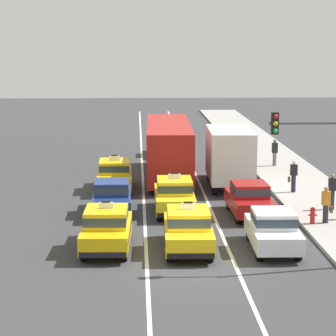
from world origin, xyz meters
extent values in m
plane|color=#353538|center=(0.00, 0.00, 0.00)|extent=(160.00, 160.00, 0.00)
cube|color=silver|center=(-1.60, 20.00, 0.00)|extent=(0.14, 80.00, 0.01)
cube|color=silver|center=(1.60, 20.00, 0.00)|extent=(0.14, 80.00, 0.01)
cube|color=#9E9993|center=(7.20, 15.00, 0.07)|extent=(4.00, 90.00, 0.15)
cylinder|color=black|center=(-3.81, 4.08, 0.32)|extent=(0.26, 0.65, 0.64)
cylinder|color=black|center=(-2.34, 4.04, 0.32)|extent=(0.26, 0.65, 0.64)
cylinder|color=black|center=(-3.91, 1.03, 0.32)|extent=(0.26, 0.65, 0.64)
cylinder|color=black|center=(-2.43, 0.98, 0.32)|extent=(0.26, 0.65, 0.64)
cube|color=yellow|center=(-3.12, 2.53, 0.67)|extent=(1.94, 4.55, 0.70)
cube|color=black|center=(-3.12, 2.53, 0.72)|extent=(1.95, 4.19, 0.10)
cube|color=yellow|center=(-3.13, 2.38, 1.34)|extent=(1.66, 2.15, 0.64)
cube|color=#2D3842|center=(-3.13, 2.38, 1.34)|extent=(1.68, 2.17, 0.35)
cube|color=white|center=(-3.13, 2.38, 1.78)|extent=(0.56, 0.14, 0.24)
cube|color=black|center=(-3.13, 2.38, 1.93)|extent=(0.32, 0.12, 0.06)
cube|color=black|center=(-3.05, 4.74, 0.42)|extent=(1.71, 0.19, 0.20)
cube|color=black|center=(-3.19, 0.32, 0.42)|extent=(1.71, 0.19, 0.20)
cylinder|color=black|center=(-3.85, 10.11, 0.32)|extent=(0.25, 0.64, 0.64)
cylinder|color=black|center=(-2.41, 10.13, 0.32)|extent=(0.25, 0.64, 0.64)
cylinder|color=black|center=(-3.82, 7.27, 0.32)|extent=(0.25, 0.64, 0.64)
cylinder|color=black|center=(-2.38, 7.29, 0.32)|extent=(0.25, 0.64, 0.64)
cube|color=navy|center=(-3.12, 8.70, 0.65)|extent=(1.80, 4.32, 0.66)
cube|color=navy|center=(-3.11, 8.60, 1.28)|extent=(1.58, 1.92, 0.60)
cube|color=#2D3842|center=(-3.11, 8.60, 1.28)|extent=(1.60, 1.94, 0.33)
cylinder|color=black|center=(-3.91, 15.89, 0.32)|extent=(0.25, 0.64, 0.64)
cylinder|color=black|center=(-2.43, 15.91, 0.32)|extent=(0.25, 0.64, 0.64)
cylinder|color=black|center=(-3.86, 12.83, 0.32)|extent=(0.25, 0.64, 0.64)
cylinder|color=black|center=(-2.39, 12.86, 0.32)|extent=(0.25, 0.64, 0.64)
cube|color=yellow|center=(-3.15, 14.37, 0.67)|extent=(1.87, 4.53, 0.70)
cube|color=black|center=(-3.15, 14.37, 0.72)|extent=(1.88, 4.17, 0.10)
cube|color=yellow|center=(-3.14, 14.22, 1.34)|extent=(1.63, 2.12, 0.64)
cube|color=#2D3842|center=(-3.14, 14.22, 1.34)|extent=(1.65, 2.14, 0.35)
cube|color=white|center=(-3.14, 14.22, 1.78)|extent=(0.56, 0.13, 0.24)
cube|color=black|center=(-3.14, 14.22, 1.93)|extent=(0.32, 0.11, 0.06)
cube|color=black|center=(-3.18, 16.58, 0.42)|extent=(1.71, 0.17, 0.20)
cube|color=black|center=(-3.11, 12.16, 0.42)|extent=(1.71, 0.17, 0.20)
cylinder|color=black|center=(-0.68, 3.82, 0.32)|extent=(0.25, 0.65, 0.64)
cylinder|color=black|center=(0.79, 3.78, 0.32)|extent=(0.25, 0.65, 0.64)
cylinder|color=black|center=(-0.75, 0.76, 0.32)|extent=(0.25, 0.65, 0.64)
cylinder|color=black|center=(0.72, 0.72, 0.32)|extent=(0.25, 0.65, 0.64)
cube|color=yellow|center=(0.02, 2.27, 0.67)|extent=(1.90, 4.54, 0.70)
cube|color=black|center=(0.02, 2.27, 0.72)|extent=(1.91, 4.18, 0.10)
cube|color=yellow|center=(0.02, 2.12, 1.34)|extent=(1.65, 2.14, 0.64)
cube|color=#2D3842|center=(0.02, 2.12, 1.34)|extent=(1.67, 2.16, 0.35)
cube|color=white|center=(0.02, 2.12, 1.78)|extent=(0.56, 0.13, 0.24)
cube|color=black|center=(0.02, 2.12, 1.93)|extent=(0.32, 0.12, 0.06)
cube|color=black|center=(0.07, 4.48, 0.42)|extent=(1.71, 0.18, 0.20)
cube|color=black|center=(-0.03, 0.06, 0.42)|extent=(1.71, 0.18, 0.20)
cylinder|color=black|center=(-0.92, 10.27, 0.32)|extent=(0.24, 0.64, 0.64)
cylinder|color=black|center=(0.55, 10.26, 0.32)|extent=(0.24, 0.64, 0.64)
cylinder|color=black|center=(-0.94, 7.21, 0.32)|extent=(0.24, 0.64, 0.64)
cylinder|color=black|center=(0.54, 7.20, 0.32)|extent=(0.24, 0.64, 0.64)
cube|color=yellow|center=(-0.19, 8.73, 0.67)|extent=(1.83, 4.51, 0.70)
cube|color=black|center=(-0.19, 8.73, 0.72)|extent=(1.85, 4.15, 0.10)
cube|color=yellow|center=(-0.19, 8.58, 1.34)|extent=(1.61, 2.11, 0.64)
cube|color=#2D3842|center=(-0.19, 8.58, 1.34)|extent=(1.63, 2.13, 0.35)
cube|color=white|center=(-0.19, 8.58, 1.78)|extent=(0.56, 0.12, 0.24)
cube|color=black|center=(-0.19, 8.58, 1.93)|extent=(0.32, 0.11, 0.06)
cube|color=black|center=(-0.18, 10.94, 0.42)|extent=(1.71, 0.15, 0.20)
cube|color=black|center=(-0.21, 6.52, 0.42)|extent=(1.71, 0.15, 0.20)
cylinder|color=black|center=(-1.01, 21.45, 0.32)|extent=(0.25, 0.64, 0.64)
cylinder|color=black|center=(0.98, 21.41, 0.32)|extent=(0.25, 0.64, 0.64)
cylinder|color=black|center=(-1.15, 14.73, 0.32)|extent=(0.25, 0.64, 0.64)
cylinder|color=black|center=(0.85, 14.69, 0.32)|extent=(0.25, 0.64, 0.64)
cube|color=#B21E19|center=(-0.08, 18.07, 1.77)|extent=(2.72, 11.25, 2.90)
cube|color=#2D3842|center=(-0.08, 18.07, 2.02)|extent=(2.73, 10.80, 0.84)
cube|color=black|center=(0.03, 23.62, 2.97)|extent=(2.13, 0.12, 0.36)
cylinder|color=black|center=(-0.58, 28.66, 0.32)|extent=(0.24, 0.64, 0.64)
cylinder|color=black|center=(0.89, 28.67, 0.32)|extent=(0.24, 0.64, 0.64)
cylinder|color=black|center=(-0.56, 25.60, 0.32)|extent=(0.24, 0.64, 0.64)
cylinder|color=black|center=(0.92, 25.61, 0.32)|extent=(0.24, 0.64, 0.64)
cube|color=yellow|center=(0.17, 27.13, 0.67)|extent=(1.83, 4.51, 0.70)
cube|color=black|center=(0.17, 27.13, 0.72)|extent=(1.85, 4.15, 0.10)
cube|color=yellow|center=(0.17, 26.98, 1.34)|extent=(1.61, 2.11, 0.64)
cube|color=#2D3842|center=(0.17, 26.98, 1.34)|extent=(1.63, 2.13, 0.35)
cube|color=white|center=(0.17, 26.98, 1.78)|extent=(0.56, 0.12, 0.24)
cube|color=black|center=(0.17, 26.98, 1.93)|extent=(0.32, 0.11, 0.06)
cube|color=black|center=(0.15, 29.34, 0.42)|extent=(1.71, 0.15, 0.20)
cube|color=black|center=(0.18, 24.92, 0.42)|extent=(1.71, 0.15, 0.20)
cylinder|color=black|center=(2.63, 3.65, 0.32)|extent=(0.26, 0.65, 0.64)
cylinder|color=black|center=(4.07, 3.61, 0.32)|extent=(0.26, 0.65, 0.64)
cylinder|color=black|center=(2.55, 0.81, 0.32)|extent=(0.26, 0.65, 0.64)
cylinder|color=black|center=(3.99, 0.77, 0.32)|extent=(0.26, 0.65, 0.64)
cube|color=silver|center=(3.31, 2.21, 0.65)|extent=(1.88, 4.35, 0.66)
cube|color=silver|center=(3.31, 2.11, 1.28)|extent=(1.61, 1.94, 0.60)
cube|color=#2D3842|center=(3.31, 2.11, 1.28)|extent=(1.63, 1.96, 0.33)
cylinder|color=black|center=(2.47, 9.38, 0.32)|extent=(0.25, 0.65, 0.64)
cylinder|color=black|center=(3.92, 9.41, 0.32)|extent=(0.25, 0.65, 0.64)
cylinder|color=black|center=(2.53, 6.54, 0.32)|extent=(0.25, 0.65, 0.64)
cylinder|color=black|center=(3.98, 6.57, 0.32)|extent=(0.25, 0.65, 0.64)
cube|color=maroon|center=(3.22, 7.97, 0.65)|extent=(1.85, 4.34, 0.66)
cube|color=maroon|center=(3.23, 7.87, 1.28)|extent=(1.60, 1.93, 0.60)
cube|color=#2D3842|center=(3.23, 7.87, 1.28)|extent=(1.62, 1.95, 0.33)
cylinder|color=black|center=(2.22, 16.82, 0.32)|extent=(0.26, 0.65, 0.64)
cylinder|color=black|center=(4.12, 16.77, 0.32)|extent=(0.26, 0.65, 0.64)
cylinder|color=black|center=(2.11, 12.92, 0.32)|extent=(0.26, 0.65, 0.64)
cylinder|color=black|center=(4.01, 12.87, 0.32)|extent=(0.26, 0.65, 0.64)
cube|color=maroon|center=(3.19, 17.77, 1.37)|extent=(2.16, 2.26, 2.10)
cube|color=#2D3842|center=(3.22, 18.84, 1.67)|extent=(1.93, 0.11, 0.76)
cube|color=silver|center=(3.10, 14.52, 1.92)|extent=(2.44, 5.26, 2.70)
cylinder|color=#23232D|center=(6.26, 12.74, 0.60)|extent=(0.24, 0.24, 0.90)
cube|color=black|center=(6.26, 12.74, 1.33)|extent=(0.36, 0.22, 0.57)
sphere|color=beige|center=(6.26, 12.74, 1.72)|extent=(0.20, 0.20, 0.20)
cube|color=brown|center=(6.02, 12.74, 0.82)|extent=(0.10, 0.20, 0.28)
cylinder|color=#23232D|center=(6.28, 5.92, 0.55)|extent=(0.24, 0.24, 0.79)
cube|color=orange|center=(6.28, 5.92, 1.25)|extent=(0.36, 0.22, 0.60)
sphere|color=#9E7051|center=(6.28, 5.92, 1.66)|extent=(0.20, 0.20, 0.20)
cube|color=brown|center=(6.52, 5.92, 0.75)|extent=(0.10, 0.20, 0.28)
cylinder|color=#23232D|center=(7.24, 8.57, 0.60)|extent=(0.24, 0.24, 0.90)
cube|color=black|center=(7.24, 8.57, 1.34)|extent=(0.36, 0.22, 0.58)
sphere|color=#9E7051|center=(7.24, 8.57, 1.75)|extent=(0.20, 0.20, 0.20)
cube|color=black|center=(7.00, 8.57, 0.83)|extent=(0.10, 0.20, 0.28)
cylinder|color=slate|center=(6.78, 21.23, 0.56)|extent=(0.24, 0.24, 0.82)
cube|color=black|center=(6.78, 21.23, 1.29)|extent=(0.36, 0.22, 0.64)
sphere|color=brown|center=(6.78, 21.23, 1.72)|extent=(0.20, 0.20, 0.20)
cylinder|color=red|center=(5.68, 5.80, 0.45)|extent=(0.20, 0.20, 0.60)
sphere|color=red|center=(5.68, 5.80, 0.77)|extent=(0.22, 0.22, 0.22)
cylinder|color=red|center=(5.55, 5.80, 0.53)|extent=(0.10, 0.08, 0.08)
cylinder|color=red|center=(5.81, 5.80, 0.53)|extent=(0.10, 0.08, 0.08)
cylinder|color=#47474C|center=(4.05, -0.17, 5.20)|extent=(2.80, 0.10, 0.10)
cube|color=black|center=(2.85, -0.17, 5.20)|extent=(0.24, 0.24, 0.76)
sphere|color=red|center=(2.85, -0.30, 5.45)|extent=(0.16, 0.16, 0.16)
sphere|color=orange|center=(2.85, -0.30, 5.20)|extent=(0.16, 0.16, 0.16)
sphere|color=green|center=(2.85, -0.30, 4.95)|extent=(0.16, 0.16, 0.16)
camera|label=1|loc=(-1.93, -26.40, 8.08)|focal=82.00mm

